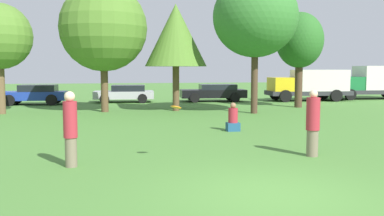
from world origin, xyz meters
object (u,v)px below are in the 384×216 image
(person_thrower, at_px, (70,128))
(parked_car_black, at_px, (214,92))
(tree_4, at_px, (300,41))
(delivery_truck_green, at_px, (376,81))
(tree_1, at_px, (103,28))
(tree_2, at_px, (176,36))
(delivery_truck_yellow, at_px, (310,84))
(parked_car_blue, at_px, (35,94))
(person_catcher, at_px, (313,123))
(frisbee, at_px, (176,107))
(tree_3, at_px, (255,17))
(bystander_sitting, at_px, (233,119))
(parked_car_silver, at_px, (125,93))

(person_thrower, bearing_deg, parked_car_black, 66.15)
(tree_4, relative_size, delivery_truck_green, 0.83)
(tree_1, height_order, parked_car_black, tree_1)
(tree_2, xyz_separation_m, delivery_truck_yellow, (10.39, 5.49, -2.86))
(person_thrower, height_order, tree_1, tree_1)
(person_thrower, bearing_deg, delivery_truck_yellow, 49.80)
(parked_car_blue, distance_m, delivery_truck_green, 24.45)
(person_thrower, bearing_deg, person_catcher, -0.00)
(parked_car_black, bearing_deg, tree_2, 62.48)
(tree_2, height_order, delivery_truck_green, tree_2)
(person_thrower, xyz_separation_m, tree_1, (0.42, 12.77, 3.50))
(frisbee, bearing_deg, tree_3, 62.59)
(bystander_sitting, bearing_deg, tree_4, 53.48)
(parked_car_black, relative_size, delivery_truck_green, 0.68)
(person_thrower, relative_size, tree_3, 0.26)
(person_thrower, distance_m, delivery_truck_green, 27.90)
(parked_car_blue, distance_m, parked_car_silver, 5.77)
(frisbee, xyz_separation_m, bystander_sitting, (2.77, 4.79, -0.93))
(person_thrower, distance_m, parked_car_silver, 19.16)
(tree_2, relative_size, parked_car_blue, 1.39)
(tree_2, bearing_deg, delivery_truck_yellow, 27.83)
(tree_1, xyz_separation_m, delivery_truck_green, (19.90, 6.33, -3.09))
(person_catcher, relative_size, delivery_truck_green, 0.26)
(tree_2, distance_m, parked_car_black, 7.75)
(delivery_truck_yellow, bearing_deg, parked_car_black, -1.69)
(person_thrower, xyz_separation_m, frisbee, (2.49, 0.10, 0.45))
(parked_car_black, bearing_deg, person_catcher, 87.70)
(tree_1, height_order, delivery_truck_green, tree_1)
(parked_car_blue, height_order, delivery_truck_green, delivery_truck_green)
(person_thrower, xyz_separation_m, bystander_sitting, (5.27, 4.90, -0.48))
(tree_4, distance_m, delivery_truck_yellow, 6.17)
(tree_1, bearing_deg, tree_2, -0.71)
(tree_1, distance_m, parked_car_silver, 7.46)
(bystander_sitting, height_order, tree_1, tree_1)
(tree_1, xyz_separation_m, parked_car_black, (7.30, 5.97, -3.76))
(person_catcher, height_order, parked_car_blue, person_catcher)
(bystander_sitting, relative_size, tree_3, 0.15)
(frisbee, height_order, delivery_truck_green, delivery_truck_green)
(person_thrower, xyz_separation_m, delivery_truck_green, (20.32, 19.10, 0.41))
(parked_car_silver, bearing_deg, tree_3, 130.03)
(parked_car_blue, bearing_deg, parked_car_silver, -168.07)
(frisbee, relative_size, parked_car_black, 0.06)
(person_thrower, distance_m, tree_3, 13.94)
(tree_1, bearing_deg, parked_car_silver, 79.41)
(frisbee, bearing_deg, person_catcher, 0.81)
(tree_1, bearing_deg, bystander_sitting, -58.39)
(tree_4, distance_m, parked_car_blue, 16.73)
(bystander_sitting, bearing_deg, delivery_truck_yellow, 54.92)
(bystander_sitting, distance_m, tree_4, 11.28)
(person_catcher, xyz_separation_m, delivery_truck_green, (14.22, 18.95, 0.44))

